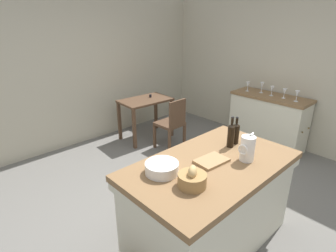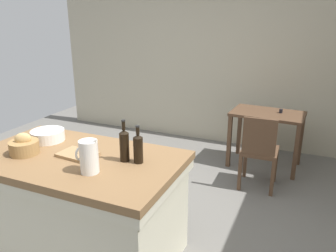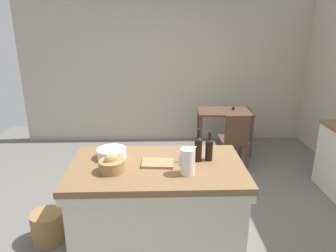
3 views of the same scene
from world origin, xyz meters
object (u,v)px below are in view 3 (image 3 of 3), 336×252
wash_bowl (112,153)px  cutting_board (158,163)px  pitcher (187,161)px  wine_bottle_amber (198,148)px  wooden_chair (234,139)px  bread_basket (111,165)px  wine_bottle_dark (209,149)px  writing_desk (224,117)px  wicker_hamper (48,227)px  island_table (157,203)px

wash_bowl → cutting_board: size_ratio=0.98×
pitcher → wine_bottle_amber: bearing=64.6°
wooden_chair → cutting_board: size_ratio=3.04×
bread_basket → wine_bottle_dark: bearing=13.4°
writing_desk → bread_basket: bearing=-121.6°
bread_basket → wicker_hamper: size_ratio=0.70×
wooden_chair → wine_bottle_dark: wine_bottle_dark is taller
wash_bowl → wine_bottle_dark: bearing=-5.4°
cutting_board → wine_bottle_dark: 0.51m
cutting_board → wicker_hamper: 1.36m
wine_bottle_amber → wine_bottle_dark: bearing=8.0°
bread_basket → wicker_hamper: 1.09m
pitcher → bread_basket: pitcher is taller
cutting_board → wine_bottle_dark: wine_bottle_dark is taller
wine_bottle_dark → wicker_hamper: size_ratio=0.89×
wooden_chair → cutting_board: cutting_board is taller
wash_bowl → wine_bottle_amber: size_ratio=0.88×
wooden_chair → bread_basket: (-1.56, -1.84, 0.47)m
pitcher → bread_basket: bearing=174.5°
wine_bottle_dark → wicker_hamper: 1.84m
pitcher → wine_bottle_dark: size_ratio=0.96×
wash_bowl → cutting_board: (0.45, -0.17, -0.03)m
wine_bottle_dark → wooden_chair: bearing=67.9°
bread_basket → cutting_board: (0.41, 0.13, -0.05)m
island_table → wicker_hamper: 1.18m
island_table → cutting_board: 0.42m
wine_bottle_amber → wicker_hamper: wine_bottle_amber is taller
wash_bowl → wine_bottle_dark: wine_bottle_dark is taller
writing_desk → wicker_hamper: (-2.27, -2.30, -0.46)m
wooden_chair → wash_bowl: wash_bowl is taller
pitcher → cutting_board: size_ratio=0.95×
wine_bottle_dark → wine_bottle_amber: size_ratio=0.90×
pitcher → cutting_board: bearing=142.9°
pitcher → wicker_hamper: size_ratio=0.86×
pitcher → wine_bottle_amber: size_ratio=0.86×
island_table → wooden_chair: 2.08m
writing_desk → wine_bottle_amber: wine_bottle_amber is taller
island_table → bread_basket: (-0.40, -0.12, 0.47)m
wicker_hamper → wine_bottle_dark: bearing=0.0°
wine_bottle_dark → writing_desk: bearing=74.4°
wooden_chair → bread_basket: bearing=-130.3°
bread_basket → wine_bottle_amber: (0.80, 0.20, 0.07)m
wash_bowl → cutting_board: bearing=-20.9°
bread_basket → wine_bottle_amber: wine_bottle_amber is taller
wooden_chair → wicker_hamper: (-2.29, -1.63, -0.32)m
pitcher → cutting_board: 0.34m
wine_bottle_dark → wash_bowl: bearing=174.6°
writing_desk → cutting_board: 2.65m
wine_bottle_dark → wicker_hamper: wine_bottle_dark is taller
wash_bowl → wicker_hamper: (-0.68, -0.09, -0.77)m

